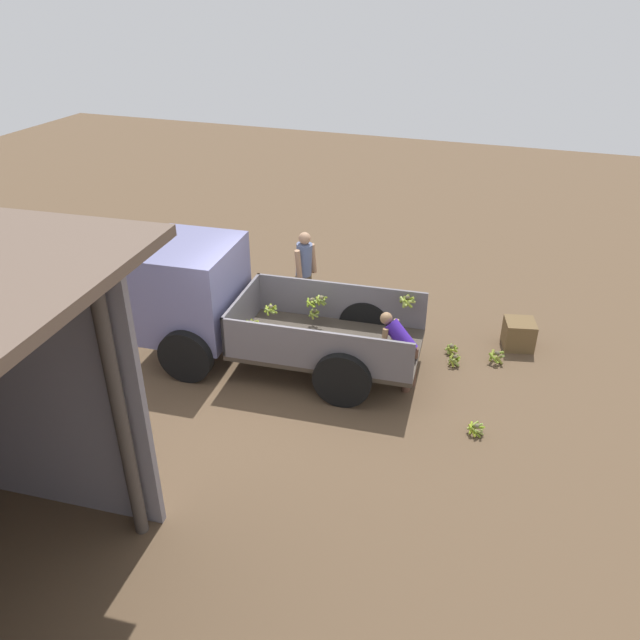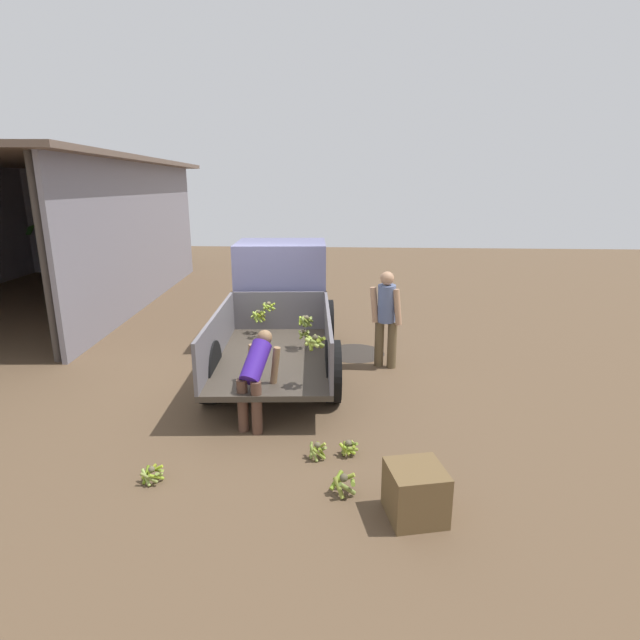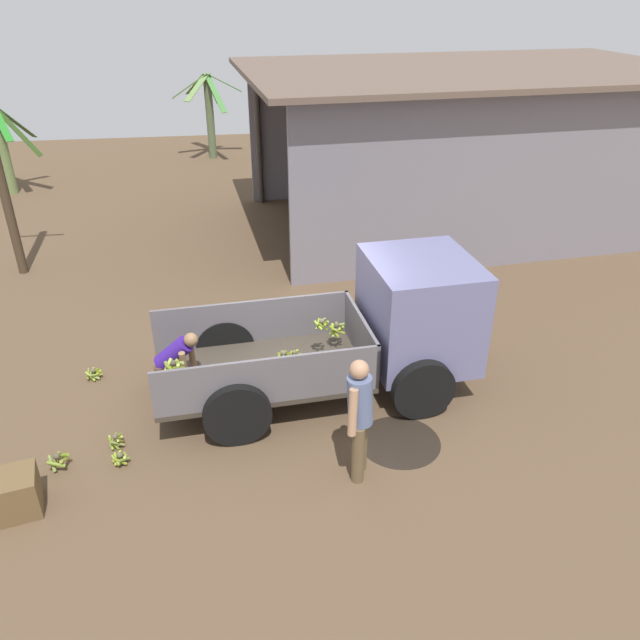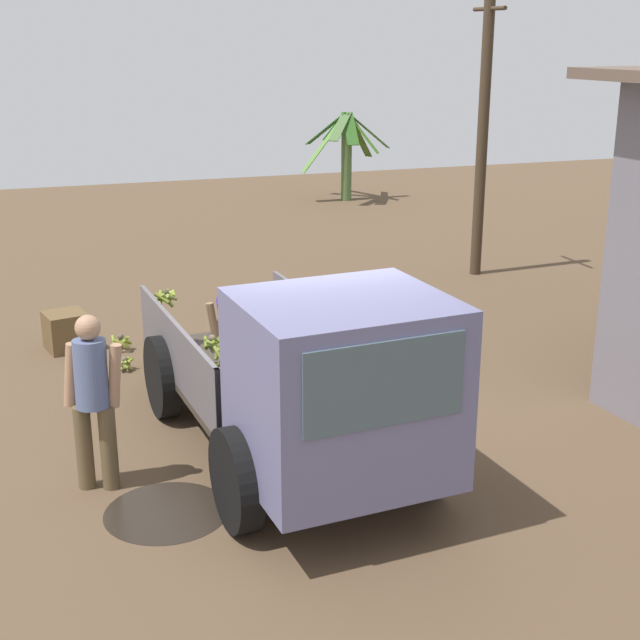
# 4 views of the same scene
# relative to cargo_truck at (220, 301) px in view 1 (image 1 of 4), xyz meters

# --- Properties ---
(ground) EXTENTS (36.00, 36.00, 0.00)m
(ground) POSITION_rel_cargo_truck_xyz_m (-1.29, 0.46, -1.08)
(ground) COLOR brown
(mud_patch_0) EXTENTS (1.14, 1.14, 0.01)m
(mud_patch_0) POSITION_rel_cargo_truck_xyz_m (-0.12, -1.44, -1.08)
(mud_patch_0) COLOR black
(mud_patch_0) RESTS_ON ground
(cargo_truck) EXTENTS (4.86, 2.32, 2.06)m
(cargo_truck) POSITION_rel_cargo_truck_xyz_m (0.00, 0.00, 0.00)
(cargo_truck) COLOR #3D342B
(cargo_truck) RESTS_ON ground
(person_foreground_visitor) EXTENTS (0.43, 0.59, 1.72)m
(person_foreground_visitor) POSITION_rel_cargo_truck_xyz_m (-0.82, -1.96, -0.13)
(person_foreground_visitor) COLOR brown
(person_foreground_visitor) RESTS_ON ground
(person_worker_loading) EXTENTS (0.70, 0.57, 1.26)m
(person_worker_loading) POSITION_rel_cargo_truck_xyz_m (-3.18, -0.11, -0.35)
(person_worker_loading) COLOR brown
(person_worker_loading) RESTS_ON ground
(banana_bunch_on_ground_0) EXTENTS (0.29, 0.29, 0.24)m
(banana_bunch_on_ground_0) POSITION_rel_cargo_truck_xyz_m (-4.66, -1.30, -0.94)
(banana_bunch_on_ground_0) COLOR brown
(banana_bunch_on_ground_0) RESTS_ON ground
(banana_bunch_on_ground_1) EXTENTS (0.25, 0.24, 0.19)m
(banana_bunch_on_ground_1) POSITION_rel_cargo_truck_xyz_m (-3.87, -1.34, -0.97)
(banana_bunch_on_ground_1) COLOR brown
(banana_bunch_on_ground_1) RESTS_ON ground
(banana_bunch_on_ground_2) EXTENTS (0.27, 0.28, 0.19)m
(banana_bunch_on_ground_2) POSITION_rel_cargo_truck_xyz_m (-4.56, 0.79, -0.98)
(banana_bunch_on_ground_2) COLOR brown
(banana_bunch_on_ground_2) RESTS_ON ground
(banana_bunch_on_ground_3) EXTENTS (0.22, 0.23, 0.21)m
(banana_bunch_on_ground_3) POSITION_rel_cargo_truck_xyz_m (-3.97, -0.97, -0.96)
(banana_bunch_on_ground_3) COLOR brown
(banana_bunch_on_ground_3) RESTS_ON ground
(wooden_crate_0) EXTENTS (0.63, 0.63, 0.52)m
(wooden_crate_0) POSITION_rel_cargo_truck_xyz_m (-4.97, -1.99, -0.82)
(wooden_crate_0) COLOR brown
(wooden_crate_0) RESTS_ON ground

